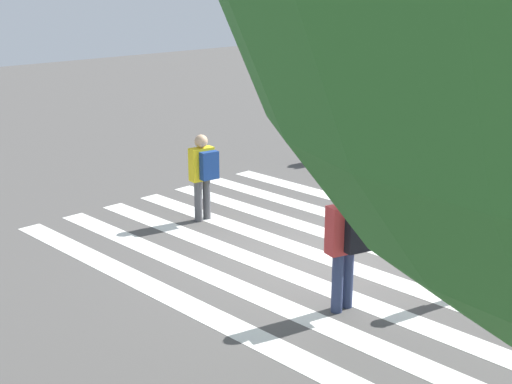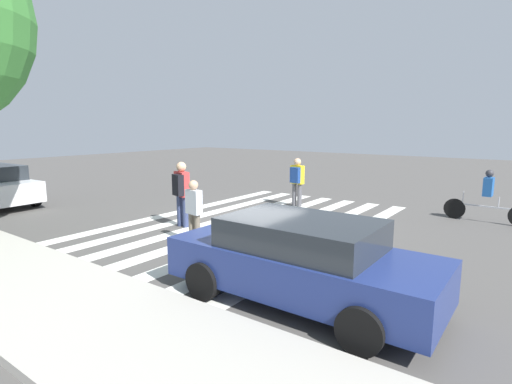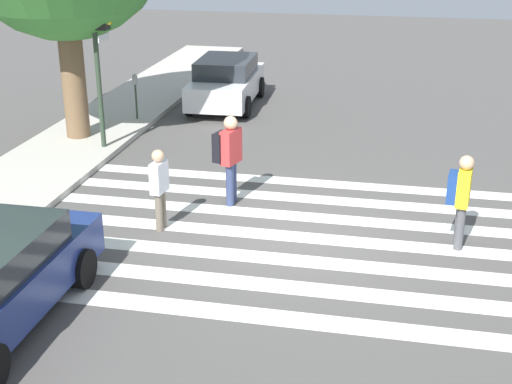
% 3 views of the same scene
% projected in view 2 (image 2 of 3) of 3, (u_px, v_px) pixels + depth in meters
% --- Properties ---
extents(ground_plane, '(60.00, 60.00, 0.00)m').
position_uv_depth(ground_plane, '(252.00, 223.00, 11.84)').
color(ground_plane, '#4C4947').
extents(sidewalk_curb, '(36.00, 2.50, 0.14)m').
position_uv_depth(sidewalk_curb, '(34.00, 290.00, 6.85)').
color(sidewalk_curb, '#ADA89E').
rests_on(sidewalk_curb, ground_plane).
extents(crosswalk_stripes, '(6.13, 10.00, 0.01)m').
position_uv_depth(crosswalk_stripes, '(252.00, 223.00, 11.84)').
color(crosswalk_stripes, silver).
rests_on(crosswalk_stripes, ground_plane).
extents(pedestrian_adult_yellow_jacket, '(0.50, 0.44, 1.72)m').
position_uv_depth(pedestrian_adult_yellow_jacket, '(297.00, 178.00, 14.09)').
color(pedestrian_adult_yellow_jacket, '#4C4C51').
rests_on(pedestrian_adult_yellow_jacket, ground_plane).
extents(pedestrian_adult_blue_shirt, '(0.56, 0.52, 1.85)m').
position_uv_depth(pedestrian_adult_blue_shirt, '(181.00, 189.00, 11.21)').
color(pedestrian_adult_blue_shirt, navy).
rests_on(pedestrian_adult_blue_shirt, ground_plane).
extents(pedestrian_adult_tall_backpack, '(0.46, 0.25, 1.57)m').
position_uv_depth(pedestrian_adult_tall_backpack, '(194.00, 208.00, 9.62)').
color(pedestrian_adult_tall_backpack, '#6B6051').
rests_on(pedestrian_adult_tall_backpack, ground_plane).
extents(cyclist_mid_street, '(2.35, 0.41, 1.58)m').
position_uv_depth(cyclist_mid_street, '(488.00, 194.00, 11.75)').
color(cyclist_mid_street, black).
rests_on(cyclist_mid_street, ground_plane).
extents(car_parked_dark_suv, '(4.39, 1.91, 1.40)m').
position_uv_depth(car_parked_dark_suv, '(301.00, 260.00, 6.40)').
color(car_parked_dark_suv, navy).
rests_on(car_parked_dark_suv, ground_plane).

